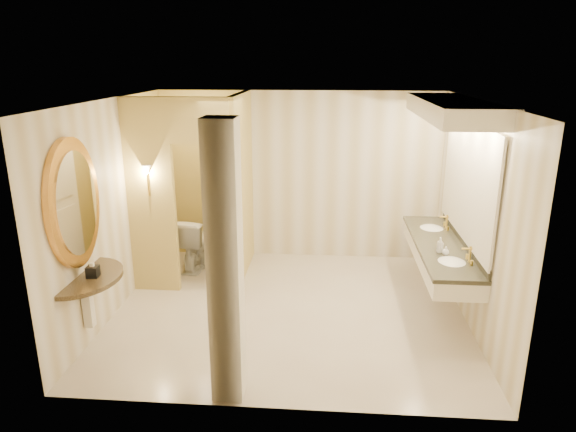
% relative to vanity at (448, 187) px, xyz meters
% --- Properties ---
extents(floor, '(4.50, 4.50, 0.00)m').
position_rel_vanity_xyz_m(floor, '(-1.98, -0.31, -1.63)').
color(floor, beige).
rests_on(floor, ground).
extents(ceiling, '(4.50, 4.50, 0.00)m').
position_rel_vanity_xyz_m(ceiling, '(-1.98, -0.31, 1.07)').
color(ceiling, silver).
rests_on(ceiling, wall_back).
extents(wall_back, '(4.50, 0.02, 2.70)m').
position_rel_vanity_xyz_m(wall_back, '(-1.98, 1.69, -0.28)').
color(wall_back, silver).
rests_on(wall_back, floor).
extents(wall_front, '(4.50, 0.02, 2.70)m').
position_rel_vanity_xyz_m(wall_front, '(-1.98, -2.31, -0.28)').
color(wall_front, silver).
rests_on(wall_front, floor).
extents(wall_left, '(0.02, 4.00, 2.70)m').
position_rel_vanity_xyz_m(wall_left, '(-4.23, -0.31, -0.28)').
color(wall_left, silver).
rests_on(wall_left, floor).
extents(wall_right, '(0.02, 4.00, 2.70)m').
position_rel_vanity_xyz_m(wall_right, '(0.27, -0.31, -0.28)').
color(wall_right, silver).
rests_on(wall_right, floor).
extents(toilet_closet, '(1.50, 1.55, 2.70)m').
position_rel_vanity_xyz_m(toilet_closet, '(-3.09, 0.66, -0.24)').
color(toilet_closet, '#E2D176').
rests_on(toilet_closet, floor).
extents(wall_sconce, '(0.14, 0.14, 0.42)m').
position_rel_vanity_xyz_m(wall_sconce, '(-3.90, 0.12, 0.10)').
color(wall_sconce, gold).
rests_on(wall_sconce, toilet_closet).
extents(vanity, '(0.75, 2.53, 2.09)m').
position_rel_vanity_xyz_m(vanity, '(0.00, 0.00, 0.00)').
color(vanity, white).
rests_on(vanity, floor).
extents(console_shelf, '(1.08, 1.08, 1.99)m').
position_rel_vanity_xyz_m(console_shelf, '(-4.19, -1.36, -0.28)').
color(console_shelf, black).
rests_on(console_shelf, floor).
extents(pillar, '(0.30, 0.30, 2.70)m').
position_rel_vanity_xyz_m(pillar, '(-2.43, -2.11, -0.28)').
color(pillar, white).
rests_on(pillar, floor).
extents(tissue_box, '(0.13, 0.13, 0.12)m').
position_rel_vanity_xyz_m(tissue_box, '(-4.05, -1.39, -0.69)').
color(tissue_box, black).
rests_on(tissue_box, console_shelf).
extents(toilet, '(0.56, 0.87, 0.83)m').
position_rel_vanity_xyz_m(toilet, '(-3.55, 1.01, -1.21)').
color(toilet, white).
rests_on(toilet, floor).
extents(soap_bottle_a, '(0.08, 0.08, 0.15)m').
position_rel_vanity_xyz_m(soap_bottle_a, '(-0.09, -0.28, -0.68)').
color(soap_bottle_a, beige).
rests_on(soap_bottle_a, vanity).
extents(soap_bottle_b, '(0.11, 0.11, 0.11)m').
position_rel_vanity_xyz_m(soap_bottle_b, '(-0.06, -0.42, -0.70)').
color(soap_bottle_b, silver).
rests_on(soap_bottle_b, vanity).
extents(soap_bottle_c, '(0.08, 0.08, 0.20)m').
position_rel_vanity_xyz_m(soap_bottle_c, '(-0.12, -0.35, -0.65)').
color(soap_bottle_c, '#C6B28C').
rests_on(soap_bottle_c, vanity).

